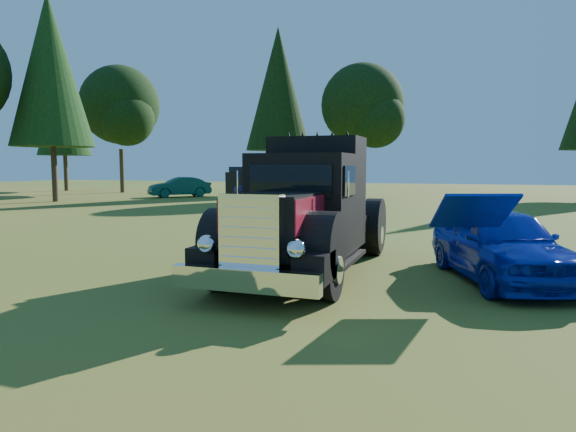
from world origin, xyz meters
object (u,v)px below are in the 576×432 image
at_px(spectator_far, 236,234).
at_px(distant_teal_car, 180,187).
at_px(spectator_near, 244,228).
at_px(diamond_t_truck, 306,215).
at_px(hotrod_coupe, 500,244).

height_order(spectator_far, distant_teal_car, spectator_far).
bearing_deg(spectator_near, distant_teal_car, 46.29).
relative_size(spectator_near, distant_teal_car, 0.42).
bearing_deg(diamond_t_truck, hotrod_coupe, 7.66).
bearing_deg(spectator_far, distant_teal_car, 80.36).
height_order(diamond_t_truck, spectator_far, diamond_t_truck).
distance_m(diamond_t_truck, hotrod_coupe, 4.05).
relative_size(hotrod_coupe, spectator_far, 2.91).
distance_m(spectator_far, distant_teal_car, 27.95).
relative_size(diamond_t_truck, spectator_far, 4.33).
bearing_deg(hotrod_coupe, diamond_t_truck, -172.34).
bearing_deg(diamond_t_truck, spectator_near, -172.12).
xyz_separation_m(spectator_near, distant_teal_car, (-15.56, 23.36, -0.21)).
bearing_deg(spectator_far, diamond_t_truck, -36.24).
height_order(spectator_near, spectator_far, spectator_near).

